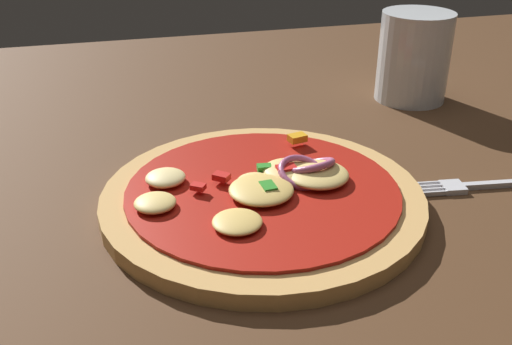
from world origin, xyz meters
TOP-DOWN VIEW (x-y plane):
  - dining_table at (0.00, 0.00)m, footprint 1.35×1.05m
  - pizza at (0.02, -0.03)m, footprint 0.26×0.26m
  - fork at (0.21, -0.05)m, footprint 0.16×0.03m
  - beer_glass at (0.25, 0.16)m, footprint 0.08×0.08m

SIDE VIEW (x-z plane):
  - dining_table at x=0.00m, z-range 0.00..0.03m
  - fork at x=0.21m, z-range 0.03..0.04m
  - pizza at x=0.02m, z-range 0.02..0.06m
  - beer_glass at x=0.25m, z-range 0.03..0.13m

